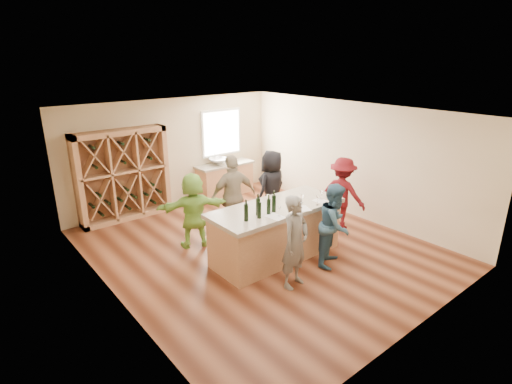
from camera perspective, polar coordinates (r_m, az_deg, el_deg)
floor at (r=8.50m, az=0.33°, el=-8.15°), size 6.00×7.00×0.10m
ceiling at (r=7.63m, az=0.38°, el=11.62°), size 6.00×7.00×0.10m
wall_back at (r=10.82m, az=-11.77°, el=5.63°), size 6.00×0.10×2.80m
wall_front at (r=5.86m, az=23.24°, el=-7.17°), size 6.00×0.10×2.80m
wall_left at (r=6.56m, az=-20.71°, el=-4.05°), size 0.10×7.00×2.80m
wall_right at (r=10.09m, az=13.87°, el=4.51°), size 0.10×7.00×2.80m
window_frame at (r=11.43m, az=-4.99°, el=8.46°), size 1.30×0.06×1.30m
window_pane at (r=11.41m, az=-4.89°, el=8.43°), size 1.18×0.01×1.18m
wine_rack at (r=10.06m, az=-18.44°, el=2.27°), size 2.20×0.45×2.20m
back_counter_base at (r=11.48m, az=-4.45°, el=1.72°), size 1.60×0.58×0.86m
back_counter_top at (r=11.35m, az=-4.51°, el=3.94°), size 1.70×0.62×0.06m
sink at (r=11.21m, az=-5.36°, el=4.37°), size 0.54×0.54×0.19m
faucet at (r=11.34m, az=-5.89°, el=4.83°), size 0.02×0.02×0.30m
tasting_counter_base at (r=7.91m, az=2.91°, el=-5.92°), size 2.60×1.00×1.00m
tasting_counter_top at (r=7.70m, az=2.98°, el=-2.27°), size 2.72×1.12×0.08m
wine_bottle_a at (r=6.95m, az=-1.42°, el=-2.93°), size 0.09×0.09×0.31m
wine_bottle_b at (r=7.06m, az=0.46°, el=-2.61°), size 0.07×0.07×0.30m
wine_bottle_c at (r=7.18m, az=0.29°, el=-2.12°), size 0.11×0.11×0.33m
wine_bottle_d at (r=7.24m, az=1.82°, el=-2.09°), size 0.09×0.09×0.29m
wine_bottle_e at (r=7.35m, az=2.58°, el=-1.64°), size 0.10×0.10×0.32m
wine_glass_a at (r=7.18m, az=3.31°, el=-2.83°), size 0.06×0.06×0.17m
wine_glass_b at (r=7.48m, az=6.34°, el=-2.01°), size 0.07×0.07×0.17m
wine_glass_c at (r=7.78m, az=8.81°, el=-1.21°), size 0.08×0.08×0.18m
wine_glass_d at (r=7.85m, az=6.61°, el=-0.96°), size 0.08×0.08×0.17m
wine_glass_e at (r=8.11m, az=9.27°, el=-0.42°), size 0.09×0.09×0.18m
tasting_menu_a at (r=7.17m, az=2.79°, el=-3.55°), size 0.28×0.36×0.00m
tasting_menu_b at (r=7.60m, az=6.80°, el=-2.35°), size 0.31×0.36×0.00m
tasting_menu_c at (r=8.03m, az=9.27°, el=-1.28°), size 0.24×0.32×0.00m
person_near_left at (r=6.84m, az=5.61°, el=-7.12°), size 0.68×0.56×1.66m
person_near_right at (r=7.67m, az=11.16°, el=-4.62°), size 0.89×0.72×1.61m
person_server at (r=9.27m, az=12.17°, el=-0.25°), size 0.81×1.19×1.68m
person_far_mid at (r=8.67m, az=-3.27°, el=-0.63°), size 1.15×0.70×1.84m
person_far_right at (r=9.29m, az=2.26°, el=0.56°), size 0.97×0.74×1.78m
person_far_left at (r=8.33m, az=-8.93°, el=-2.58°), size 1.57×1.03×1.60m
wine_glass_f at (r=7.76m, az=1.73°, el=-1.05°), size 0.07×0.07×0.18m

